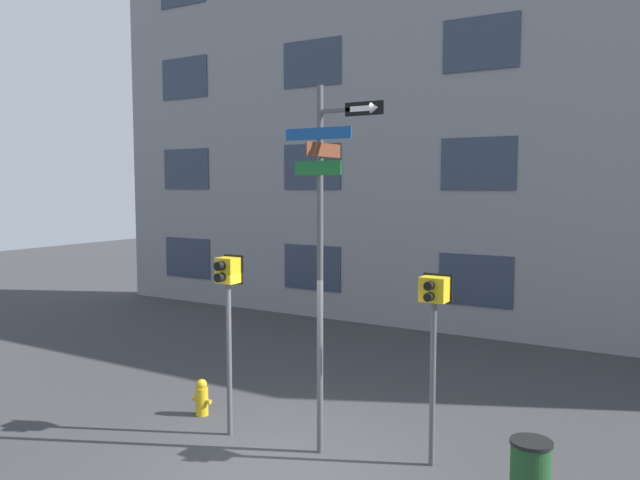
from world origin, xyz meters
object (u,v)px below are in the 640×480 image
object	(u,v)px
pedestrian_signal_right	(434,316)
fire_hydrant	(202,398)
street_sign_pole	(324,237)
pedestrian_signal_left	(228,296)
trash_bin	(530,480)

from	to	relation	value
pedestrian_signal_right	fire_hydrant	bearing A→B (deg)	-177.42
pedestrian_signal_right	fire_hydrant	world-z (taller)	pedestrian_signal_right
street_sign_pole	fire_hydrant	size ratio (longest dim) A/B	8.47
pedestrian_signal_left	pedestrian_signal_right	distance (m)	3.10
pedestrian_signal_left	fire_hydrant	size ratio (longest dim) A/B	4.53
street_sign_pole	pedestrian_signal_right	xyz separation A→B (m)	(1.46, 0.43, -1.04)
street_sign_pole	trash_bin	world-z (taller)	street_sign_pole
pedestrian_signal_right	street_sign_pole	bearing A→B (deg)	-163.53
pedestrian_signal_left	fire_hydrant	bearing A→B (deg)	155.93
fire_hydrant	pedestrian_signal_left	bearing A→B (deg)	-24.07
street_sign_pole	fire_hydrant	bearing A→B (deg)	174.26
fire_hydrant	trash_bin	world-z (taller)	trash_bin
trash_bin	street_sign_pole	bearing A→B (deg)	174.10
trash_bin	pedestrian_signal_right	bearing A→B (deg)	153.40
street_sign_pole	pedestrian_signal_right	world-z (taller)	street_sign_pole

